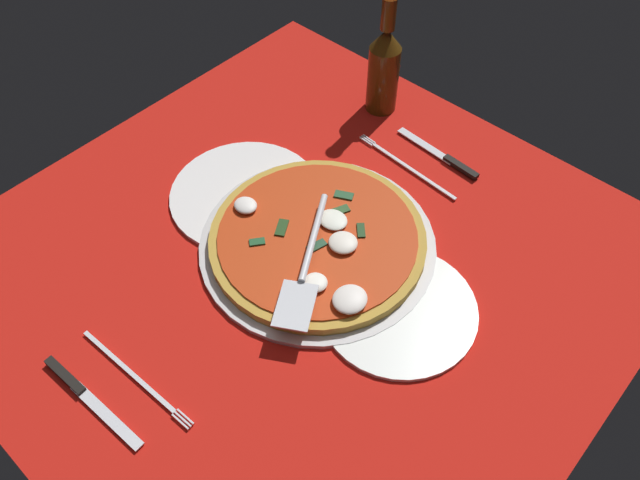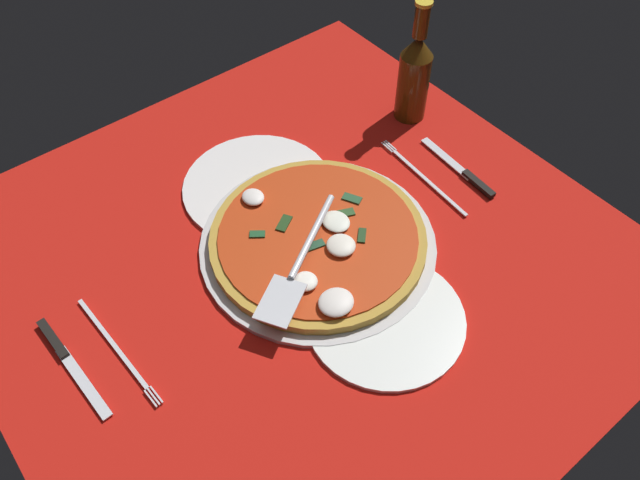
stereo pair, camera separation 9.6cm
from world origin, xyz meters
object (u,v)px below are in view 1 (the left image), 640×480
at_px(pizza_server, 306,263).
at_px(place_setting_near, 110,387).
at_px(dinner_plate_right, 398,310).
at_px(pizza, 320,241).
at_px(dinner_plate_left, 245,195).
at_px(place_setting_far, 426,163).
at_px(beer_bottle, 384,67).

distance_m(pizza_server, place_setting_near, 0.31).
height_order(pizza_server, place_setting_near, pizza_server).
bearing_deg(dinner_plate_right, pizza, 176.79).
relative_size(dinner_plate_left, pizza, 0.75).
xyz_separation_m(pizza, pizza_server, (0.03, -0.06, 0.03)).
xyz_separation_m(dinner_plate_right, place_setting_far, (-0.15, 0.27, -0.00)).
relative_size(pizza_server, beer_bottle, 0.97).
bearing_deg(pizza_server, beer_bottle, 173.28).
bearing_deg(pizza, place_setting_far, 87.97).
bearing_deg(beer_bottle, dinner_plate_right, -47.92).
bearing_deg(beer_bottle, pizza, -66.11).
bearing_deg(place_setting_far, dinner_plate_right, 122.77).
bearing_deg(dinner_plate_left, place_setting_far, 56.18).
bearing_deg(place_setting_near, beer_bottle, 95.56).
height_order(place_setting_near, beer_bottle, beer_bottle).
bearing_deg(dinner_plate_left, pizza, 0.10).
xyz_separation_m(dinner_plate_left, place_setting_near, (0.12, -0.35, -0.00)).
bearing_deg(pizza_server, place_setting_far, 152.49).
bearing_deg(beer_bottle, place_setting_near, -81.88).
bearing_deg(dinner_plate_left, pizza_server, -16.97).
bearing_deg(dinner_plate_right, dinner_plate_left, 178.48).
distance_m(dinner_plate_left, pizza, 0.17).
relative_size(dinner_plate_left, dinner_plate_right, 1.10).
xyz_separation_m(pizza_server, beer_bottle, (-0.17, 0.38, 0.04)).
distance_m(place_setting_far, beer_bottle, 0.19).
distance_m(pizza, pizza_server, 0.07).
relative_size(place_setting_far, beer_bottle, 0.92).
height_order(place_setting_near, place_setting_far, same).
bearing_deg(pizza_server, place_setting_near, -44.81).
height_order(pizza_server, beer_bottle, beer_bottle).
relative_size(pizza, place_setting_far, 1.55).
xyz_separation_m(dinner_plate_right, beer_bottle, (-0.30, 0.33, 0.09)).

